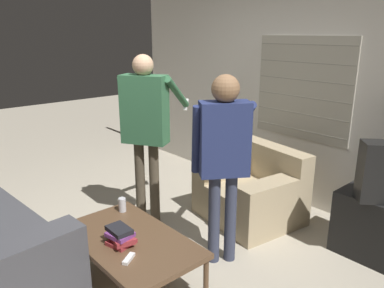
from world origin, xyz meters
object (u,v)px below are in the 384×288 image
(book_stack, at_px, (120,236))
(soda_can, at_px, (122,205))
(person_left_standing, at_px, (145,120))
(armchair_beige, at_px, (253,191))
(coffee_table, at_px, (130,242))
(spare_remote, at_px, (129,259))
(person_right_standing, at_px, (224,148))

(book_stack, xyz_separation_m, soda_can, (-0.45, 0.29, -0.00))
(person_left_standing, height_order, soda_can, person_left_standing)
(book_stack, bearing_deg, person_left_standing, 134.59)
(armchair_beige, distance_m, soda_can, 1.46)
(armchair_beige, height_order, coffee_table, armchair_beige)
(book_stack, xyz_separation_m, spare_remote, (0.22, -0.07, -0.05))
(armchair_beige, xyz_separation_m, person_left_standing, (-0.64, -0.91, 0.81))
(spare_remote, bearing_deg, person_right_standing, 59.00)
(armchair_beige, relative_size, book_stack, 4.05)
(armchair_beige, distance_m, person_right_standing, 1.15)
(soda_can, bearing_deg, armchair_beige, 77.56)
(person_left_standing, xyz_separation_m, person_right_standing, (0.97, 0.09, -0.08))
(coffee_table, bearing_deg, person_left_standing, 137.49)
(soda_can, relative_size, spare_remote, 0.96)
(armchair_beige, xyz_separation_m, book_stack, (0.14, -1.70, 0.19))
(soda_can, bearing_deg, book_stack, -32.71)
(soda_can, xyz_separation_m, spare_remote, (0.67, -0.36, -0.05))
(coffee_table, height_order, soda_can, soda_can)
(coffee_table, relative_size, book_stack, 4.34)
(coffee_table, height_order, book_stack, book_stack)
(book_stack, bearing_deg, armchair_beige, 94.67)
(armchair_beige, distance_m, spare_remote, 1.81)
(person_right_standing, bearing_deg, book_stack, -158.98)
(armchair_beige, height_order, person_right_standing, person_right_standing)
(book_stack, height_order, spare_remote, book_stack)
(armchair_beige, xyz_separation_m, soda_can, (-0.31, -1.41, 0.19))
(person_left_standing, xyz_separation_m, book_stack, (0.78, -0.79, -0.62))
(coffee_table, bearing_deg, spare_remote, -34.42)
(soda_can, bearing_deg, person_left_standing, 123.22)
(person_left_standing, bearing_deg, armchair_beige, 24.23)
(person_left_standing, relative_size, soda_can, 13.76)
(person_left_standing, relative_size, book_stack, 6.58)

